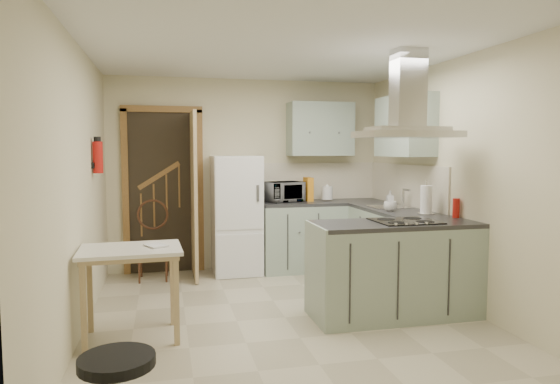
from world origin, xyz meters
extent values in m
plane|color=#BBB091|center=(0.00, 0.00, 0.00)|extent=(4.20, 4.20, 0.00)
plane|color=silver|center=(0.00, 0.00, 2.50)|extent=(4.20, 4.20, 0.00)
plane|color=beige|center=(0.00, 2.10, 1.25)|extent=(3.60, 0.00, 3.60)
plane|color=beige|center=(-1.80, 0.00, 1.25)|extent=(0.00, 4.20, 4.20)
plane|color=beige|center=(1.80, 0.00, 1.25)|extent=(0.00, 4.20, 4.20)
cube|color=brown|center=(-1.10, 2.07, 1.05)|extent=(1.10, 0.12, 2.10)
cube|color=white|center=(-0.20, 1.80, 0.75)|extent=(0.60, 0.60, 1.50)
cube|color=#9EB2A0|center=(0.66, 1.80, 0.45)|extent=(1.08, 0.60, 0.90)
cube|color=#9EB2A0|center=(1.50, 1.12, 0.45)|extent=(0.60, 1.95, 0.90)
cube|color=beige|center=(0.96, 2.09, 1.15)|extent=(1.68, 0.02, 0.50)
cube|color=#9EB2A0|center=(0.95, 1.93, 1.85)|extent=(0.85, 0.35, 0.70)
cube|color=#9EB2A0|center=(1.62, 0.85, 1.85)|extent=(0.35, 0.90, 0.70)
cube|color=#9EB2A0|center=(1.02, -0.18, 0.45)|extent=(1.55, 0.65, 0.90)
cube|color=black|center=(1.12, -0.18, 0.91)|extent=(0.58, 0.50, 0.01)
cube|color=silver|center=(1.12, -0.18, 1.72)|extent=(0.90, 0.55, 0.10)
cube|color=silver|center=(1.50, 0.95, 0.91)|extent=(0.45, 0.40, 0.01)
cylinder|color=#B2140F|center=(-1.74, 0.90, 1.50)|extent=(0.10, 0.10, 0.32)
cube|color=tan|center=(-1.37, -0.21, 0.38)|extent=(0.84, 0.65, 0.77)
cube|color=#54311C|center=(-1.23, 1.70, 0.44)|extent=(0.40, 0.40, 0.88)
imported|color=black|center=(0.44, 1.86, 1.03)|extent=(0.54, 0.44, 0.26)
cylinder|color=silver|center=(1.02, 1.82, 1.01)|extent=(0.19, 0.19, 0.21)
cube|color=orange|center=(0.78, 1.88, 1.06)|extent=(0.09, 0.21, 0.31)
imported|color=#A5A3AF|center=(1.63, 1.21, 0.99)|extent=(0.09, 0.09, 0.17)
cylinder|color=white|center=(1.60, 0.28, 1.06)|extent=(0.13, 0.13, 0.31)
imported|color=silver|center=(1.34, 0.59, 0.95)|extent=(0.18, 0.18, 0.11)
cylinder|color=red|center=(1.75, -0.04, 1.00)|extent=(0.07, 0.07, 0.19)
imported|color=#A93E38|center=(-1.23, -0.23, 0.81)|extent=(0.22, 0.24, 0.09)
camera|label=1|loc=(-1.09, -4.46, 1.58)|focal=32.00mm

